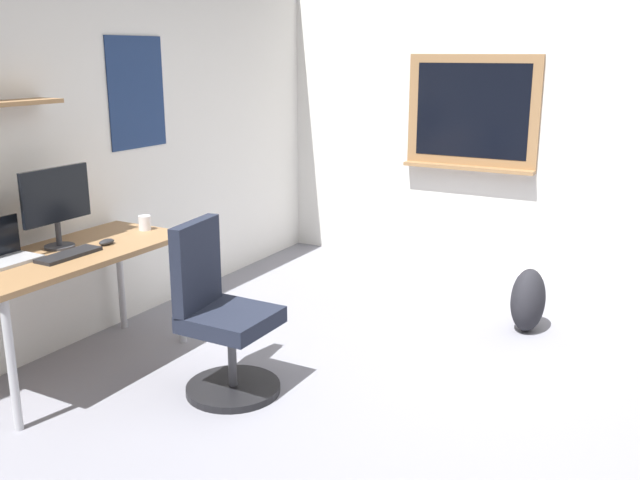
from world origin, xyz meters
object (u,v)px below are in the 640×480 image
laptop (2,252)px  keyboard (69,255)px  computer_mouse (107,242)px  office_chair (221,321)px  monitor_primary (56,202)px  backpack (528,300)px  coffee_mug (145,223)px  desk (70,264)px

laptop → keyboard: laptop is taller
laptop → computer_mouse: 0.57m
computer_mouse → keyboard: bearing=180.0°
keyboard → office_chair: bearing=-70.6°
monitor_primary → backpack: 3.03m
laptop → office_chair: bearing=-63.2°
office_chair → laptop: (-0.52, 1.04, 0.38)m
laptop → computer_mouse: (0.52, -0.23, -0.04)m
monitor_primary → computer_mouse: bearing=-45.8°
office_chair → coffee_mug: office_chair is taller
laptop → monitor_primary: size_ratio=0.67×
keyboard → computer_mouse: (0.28, 0.00, 0.01)m
office_chair → backpack: 2.12m
desk → laptop: laptop is taller
office_chair → computer_mouse: size_ratio=9.13×
monitor_primary → computer_mouse: (0.18, -0.18, -0.25)m
desk → keyboard: size_ratio=3.71×
desk → computer_mouse: size_ratio=13.19×
monitor_primary → coffee_mug: 0.61m
office_chair → coffee_mug: 1.00m
office_chair → computer_mouse: (-0.00, 0.81, 0.34)m
keyboard → coffee_mug: bearing=4.4°
keyboard → computer_mouse: size_ratio=3.56×
desk → office_chair: office_chair is taller
keyboard → coffee_mug: size_ratio=4.02×
monitor_primary → backpack: bearing=-50.2°
desk → coffee_mug: 0.60m
monitor_primary → coffee_mug: size_ratio=5.04×
office_chair → backpack: bearing=-36.7°
computer_mouse → backpack: 2.73m
desk → office_chair: (0.22, -0.89, -0.25)m
monitor_primary → keyboard: size_ratio=1.25×
computer_mouse → office_chair: bearing=-89.7°
laptop → keyboard: bearing=-43.8°
office_chair → coffee_mug: size_ratio=10.33×
monitor_primary → office_chair: bearing=-79.6°
computer_mouse → coffee_mug: bearing=7.6°
coffee_mug → laptop: bearing=168.6°
monitor_primary → desk: bearing=-108.5°
coffee_mug → monitor_primary: bearing=166.6°
keyboard → computer_mouse: bearing=0.0°
desk → backpack: (1.91, -2.15, -0.44)m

